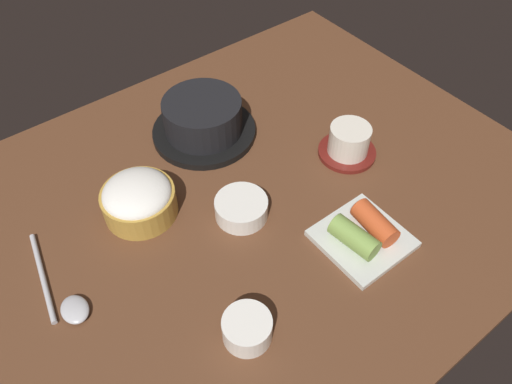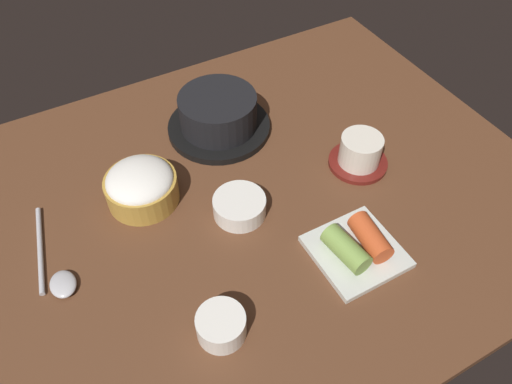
% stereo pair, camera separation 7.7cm
% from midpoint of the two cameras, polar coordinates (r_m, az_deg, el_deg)
% --- Properties ---
extents(dining_table, '(1.00, 0.76, 0.02)m').
position_cam_midpoint_polar(dining_table, '(0.80, 0.80, -1.61)').
color(dining_table, '#56331E').
rests_on(dining_table, ground).
extents(stone_pot, '(0.19, 0.19, 0.07)m').
position_cam_midpoint_polar(stone_pot, '(0.89, -1.90, 8.77)').
color(stone_pot, black).
rests_on(stone_pot, dining_table).
extents(rice_bowl, '(0.11, 0.11, 0.06)m').
position_cam_midpoint_polar(rice_bowl, '(0.79, -10.44, 0.61)').
color(rice_bowl, '#B78C38').
rests_on(rice_bowl, dining_table).
extents(tea_cup_with_saucer, '(0.10, 0.10, 0.06)m').
position_cam_midpoint_polar(tea_cup_with_saucer, '(0.86, 14.43, 4.29)').
color(tea_cup_with_saucer, maroon).
rests_on(tea_cup_with_saucer, dining_table).
extents(banchan_cup_center, '(0.08, 0.08, 0.03)m').
position_cam_midpoint_polar(banchan_cup_center, '(0.77, 0.94, -1.78)').
color(banchan_cup_center, white).
rests_on(banchan_cup_center, dining_table).
extents(kimchi_plate, '(0.12, 0.12, 0.04)m').
position_cam_midpoint_polar(kimchi_plate, '(0.74, 14.52, -6.35)').
color(kimchi_plate, silver).
rests_on(kimchi_plate, dining_table).
extents(side_bowl_near, '(0.07, 0.07, 0.04)m').
position_cam_midpoint_polar(side_bowl_near, '(0.66, -0.59, -15.32)').
color(side_bowl_near, white).
rests_on(side_bowl_near, dining_table).
extents(spoon, '(0.05, 0.18, 0.01)m').
position_cam_midpoint_polar(spoon, '(0.75, -19.45, -8.90)').
color(spoon, '#B7B7BC').
rests_on(spoon, dining_table).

